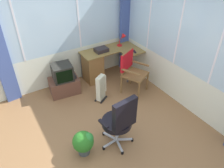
# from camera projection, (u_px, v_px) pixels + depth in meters

# --- Properties ---
(ground) EXTENTS (4.88, 5.30, 0.06)m
(ground) POSITION_uv_depth(u_px,v_px,m) (104.00, 144.00, 3.83)
(ground) COLOR olive
(north_window_panel) EXTENTS (3.88, 0.07, 2.65)m
(north_window_panel) POSITION_uv_depth(u_px,v_px,m) (51.00, 32.00, 4.58)
(north_window_panel) COLOR silver
(north_window_panel) RESTS_ON ground
(east_window_panel) EXTENTS (0.07, 4.30, 2.65)m
(east_window_panel) POSITION_uv_depth(u_px,v_px,m) (196.00, 48.00, 3.91)
(east_window_panel) COLOR silver
(east_window_panel) RESTS_ON ground
(curtain_corner) EXTENTS (0.30, 0.08, 2.55)m
(curtain_corner) POSITION_uv_depth(u_px,v_px,m) (126.00, 20.00, 5.31)
(curtain_corner) COLOR #415597
(curtain_corner) RESTS_ON ground
(desk) EXTENTS (1.37, 0.85, 0.73)m
(desk) POSITION_uv_depth(u_px,v_px,m) (96.00, 65.00, 5.26)
(desk) COLOR olive
(desk) RESTS_ON ground
(desk_lamp) EXTENTS (0.24, 0.21, 0.32)m
(desk_lamp) POSITION_uv_depth(u_px,v_px,m) (123.00, 38.00, 5.28)
(desk_lamp) COLOR red
(desk_lamp) RESTS_ON desk
(tv_remote) EXTENTS (0.09, 0.16, 0.02)m
(tv_remote) POSITION_uv_depth(u_px,v_px,m) (135.00, 52.00, 5.10)
(tv_remote) COLOR black
(tv_remote) RESTS_ON desk
(paper_tray) EXTENTS (0.30, 0.24, 0.09)m
(paper_tray) POSITION_uv_depth(u_px,v_px,m) (101.00, 50.00, 5.11)
(paper_tray) COLOR #2B2425
(paper_tray) RESTS_ON desk
(wooden_armchair) EXTENTS (0.64, 0.65, 0.96)m
(wooden_armchair) POSITION_uv_depth(u_px,v_px,m) (130.00, 67.00, 4.77)
(wooden_armchair) COLOR brown
(wooden_armchair) RESTS_ON ground
(office_chair) EXTENTS (0.61, 0.58, 1.04)m
(office_chair) POSITION_uv_depth(u_px,v_px,m) (120.00, 120.00, 3.45)
(office_chair) COLOR #B7B7BF
(office_chair) RESTS_ON ground
(tv_on_stand) EXTENTS (0.69, 0.51, 0.72)m
(tv_on_stand) POSITION_uv_depth(u_px,v_px,m) (64.00, 81.00, 4.84)
(tv_on_stand) COLOR brown
(tv_on_stand) RESTS_ON ground
(space_heater) EXTENTS (0.33, 0.28, 0.60)m
(space_heater) POSITION_uv_depth(u_px,v_px,m) (101.00, 87.00, 4.65)
(space_heater) COLOR silver
(space_heater) RESTS_ON ground
(potted_plant) EXTENTS (0.35, 0.35, 0.45)m
(potted_plant) POSITION_uv_depth(u_px,v_px,m) (84.00, 142.00, 3.50)
(potted_plant) COLOR #40494B
(potted_plant) RESTS_ON ground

